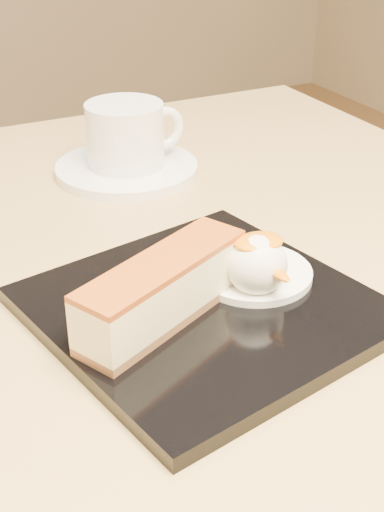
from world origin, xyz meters
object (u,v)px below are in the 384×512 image
dessert_plate (204,309)px  saucer (127,169)px  table (148,415)px  ice_cream_scoop (257,265)px  cheesecake (163,290)px  coffee_cup (127,133)px

dessert_plate → saucer: (0.05, 0.28, -0.00)m
table → ice_cream_scoop: (0.05, -0.09, 0.19)m
cheesecake → coffee_cup: size_ratio=1.34×
dessert_plate → coffee_cup: bearing=78.9°
cheesecake → saucer: size_ratio=0.96×
table → cheesecake: cheesecake is taller
dessert_plate → cheesecake: size_ratio=1.53×
table → cheesecake: (-0.02, -0.09, 0.19)m
table → dessert_plate: size_ratio=3.64×
ice_cream_scoop → coffee_cup: bearing=87.2°
dessert_plate → ice_cream_scoop: (0.04, -0.00, 0.03)m
ice_cream_scoop → coffee_cup: coffee_cup is taller
cheesecake → coffee_cup: bearing=47.2°
cheesecake → ice_cream_scoop: bearing=-25.3°
table → ice_cream_scoop: 0.22m
table → coffee_cup: 0.29m
ice_cream_scoop → cheesecake: bearing=180.0°
dessert_plate → coffee_cup: 0.28m
dessert_plate → saucer: dessert_plate is taller
table → saucer: 0.26m
cheesecake → ice_cream_scoop: size_ratio=3.22×
cheesecake → coffee_cup: coffee_cup is taller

